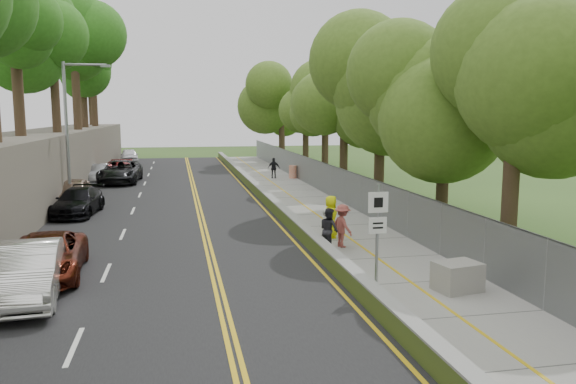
{
  "coord_description": "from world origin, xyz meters",
  "views": [
    {
      "loc": [
        -4.82,
        -18.71,
        5.25
      ],
      "look_at": [
        0.5,
        8.0,
        1.4
      ],
      "focal_mm": 35.0,
      "sensor_mm": 36.0,
      "label": 1
    }
  ],
  "objects": [
    {
      "name": "car_6",
      "position": [
        -9.0,
        24.79,
        0.87
      ],
      "size": [
        3.07,
        6.13,
        1.66
      ],
      "primitive_type": "imported",
      "rotation": [
        0.0,
        0.0,
        -0.05
      ],
      "color": "black",
      "rests_on": "road"
    },
    {
      "name": "jersey_barrier",
      "position": [
        0.25,
        15.0,
        0.3
      ],
      "size": [
        0.42,
        66.0,
        0.6
      ],
      "primitive_type": "cube",
      "color": "#A4DC3A",
      "rests_on": "ground"
    },
    {
      "name": "car_8",
      "position": [
        -9.67,
        41.98,
        0.79
      ],
      "size": [
        2.2,
        4.54,
        1.49
      ],
      "primitive_type": "imported",
      "rotation": [
        0.0,
        0.0,
        0.1
      ],
      "color": "white",
      "rests_on": "road"
    },
    {
      "name": "car_4",
      "position": [
        -10.6,
        14.4,
        0.81
      ],
      "size": [
        1.97,
        4.59,
        1.55
      ],
      "primitive_type": "imported",
      "rotation": [
        0.0,
        0.0,
        0.03
      ],
      "color": "gray",
      "rests_on": "road"
    },
    {
      "name": "trees_embankment",
      "position": [
        -13.0,
        15.0,
        10.5
      ],
      "size": [
        6.4,
        66.0,
        13.0
      ],
      "primitive_type": null,
      "color": "#33791D",
      "rests_on": "rock_embankment"
    },
    {
      "name": "painter_1",
      "position": [
        0.75,
        1.73,
        0.84
      ],
      "size": [
        0.44,
        0.61,
        1.58
      ],
      "primitive_type": "imported",
      "rotation": [
        0.0,
        0.0,
        1.68
      ],
      "color": "beige",
      "rests_on": "sidewalk"
    },
    {
      "name": "rock_embankment",
      "position": [
        -13.5,
        15.0,
        2.0
      ],
      "size": [
        5.0,
        66.0,
        4.0
      ],
      "primitive_type": "cube",
      "color": "#595147",
      "rests_on": "ground"
    },
    {
      "name": "car_5",
      "position": [
        -10.6,
        24.78,
        0.75
      ],
      "size": [
        1.94,
        4.44,
        1.42
      ],
      "primitive_type": "imported",
      "rotation": [
        0.0,
        0.0,
        -0.1
      ],
      "color": "#979A9E",
      "rests_on": "road"
    },
    {
      "name": "painter_3",
      "position": [
        1.45,
        1.89,
        0.89
      ],
      "size": [
        0.92,
        1.22,
        1.68
      ],
      "primitive_type": "imported",
      "rotation": [
        0.0,
        0.0,
        1.88
      ],
      "color": "#9D473F",
      "rests_on": "sidewalk"
    },
    {
      "name": "ground",
      "position": [
        0.0,
        0.0,
        0.0
      ],
      "size": [
        140.0,
        140.0,
        0.0
      ],
      "primitive_type": "plane",
      "color": "#33511E",
      "rests_on": "ground"
    },
    {
      "name": "person_far",
      "position": [
        2.8,
        25.33,
        0.87
      ],
      "size": [
        1.02,
        0.6,
        1.64
      ],
      "primitive_type": "imported",
      "rotation": [
        0.0,
        0.0,
        2.92
      ],
      "color": "black",
      "rests_on": "sidewalk"
    },
    {
      "name": "concrete_block",
      "position": [
        3.2,
        -4.0,
        0.47
      ],
      "size": [
        1.43,
        1.18,
        0.85
      ],
      "primitive_type": "cube",
      "rotation": [
        0.0,
        0.0,
        0.2
      ],
      "color": "gray",
      "rests_on": "sidewalk"
    },
    {
      "name": "chainlink_fence",
      "position": [
        4.65,
        15.0,
        1.0
      ],
      "size": [
        0.04,
        66.0,
        2.0
      ],
      "primitive_type": "cube",
      "color": "slate",
      "rests_on": "ground"
    },
    {
      "name": "streetlight",
      "position": [
        -10.46,
        14.0,
        4.64
      ],
      "size": [
        2.52,
        0.22,
        8.0
      ],
      "color": "gray",
      "rests_on": "ground"
    },
    {
      "name": "signpost",
      "position": [
        1.05,
        -3.02,
        1.96
      ],
      "size": [
        0.62,
        0.09,
        3.1
      ],
      "color": "gray",
      "rests_on": "sidewalk"
    },
    {
      "name": "car_3",
      "position": [
        -9.85,
        11.33,
        0.73
      ],
      "size": [
        2.39,
        4.92,
        1.38
      ],
      "primitive_type": "imported",
      "rotation": [
        0.0,
        0.0,
        -0.1
      ],
      "color": "black",
      "rests_on": "road"
    },
    {
      "name": "painter_0",
      "position": [
        1.45,
        3.59,
        0.94
      ],
      "size": [
        0.73,
        0.96,
        1.78
      ],
      "primitive_type": "imported",
      "rotation": [
        0.0,
        0.0,
        1.37
      ],
      "color": "#EDF20C",
      "rests_on": "sidewalk"
    },
    {
      "name": "car_1",
      "position": [
        -9.0,
        -2.37,
        0.83
      ],
      "size": [
        2.14,
        4.92,
        1.57
      ],
      "primitive_type": "imported",
      "rotation": [
        0.0,
        0.0,
        0.1
      ],
      "color": "silver",
      "rests_on": "road"
    },
    {
      "name": "painter_2",
      "position": [
        0.75,
        1.32,
        0.88
      ],
      "size": [
        0.86,
        0.97,
        1.67
      ],
      "primitive_type": "imported",
      "rotation": [
        0.0,
        0.0,
        1.9
      ],
      "color": "#242328",
      "rests_on": "sidewalk"
    },
    {
      "name": "sidewalk",
      "position": [
        2.55,
        15.0,
        0.03
      ],
      "size": [
        4.2,
        66.0,
        0.05
      ],
      "primitive_type": "cube",
      "color": "gray",
      "rests_on": "ground"
    },
    {
      "name": "construction_barrel",
      "position": [
        4.3,
        25.1,
        0.56
      ],
      "size": [
        0.62,
        0.62,
        1.01
      ],
      "primitive_type": "cylinder",
      "color": "red",
      "rests_on": "sidewalk"
    },
    {
      "name": "car_2",
      "position": [
        -9.0,
        -0.19,
        0.72
      ],
      "size": [
        2.56,
        5.03,
        1.36
      ],
      "primitive_type": "imported",
      "rotation": [
        0.0,
        0.0,
        0.06
      ],
      "color": "#561B0E",
      "rests_on": "road"
    },
    {
      "name": "car_7",
      "position": [
        -9.54,
        27.35,
        0.76
      ],
      "size": [
        2.46,
        5.1,
        1.43
      ],
      "primitive_type": "imported",
      "rotation": [
        0.0,
        0.0,
        -0.09
      ],
      "color": "maroon",
      "rests_on": "road"
    },
    {
      "name": "road",
      "position": [
        -5.4,
        15.0,
        0.02
      ],
      "size": [
        11.2,
        66.0,
        0.04
      ],
      "primitive_type": "cube",
      "color": "black",
      "rests_on": "ground"
    },
    {
      "name": "trees_fenceside",
      "position": [
        7.0,
        15.0,
        7.0
      ],
      "size": [
        7.0,
        66.0,
        14.0
      ],
      "primitive_type": null,
      "color": "#577B27",
      "rests_on": "ground"
    }
  ]
}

